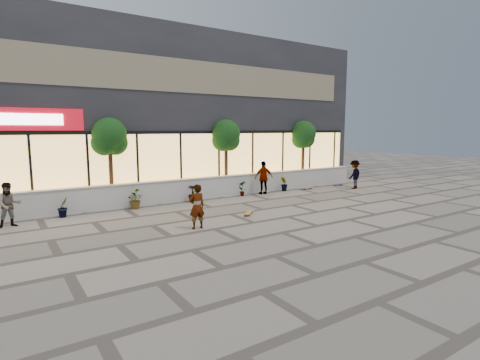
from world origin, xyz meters
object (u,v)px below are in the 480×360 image
tree_midwest (109,139)px  tree_mideast (226,137)px  skater_left (9,205)px  skateboard_center (249,213)px  skater_right_near (264,178)px  skater_center (197,207)px  skater_right_far (355,174)px  skateboard_right_far (338,184)px  skateboard_right_near (307,188)px  tree_east (303,136)px

tree_midwest → tree_mideast: same height
skater_left → skateboard_center: skater_left is taller
skater_left → skateboard_center: (8.05, -3.05, -0.70)m
skater_left → skater_right_near: (11.45, 0.46, 0.09)m
skater_center → skater_left: size_ratio=0.98×
skater_right_near → skater_right_far: size_ratio=1.07×
tree_midwest → skater_right_far: tree_midwest is taller
skateboard_right_far → tree_mideast: bearing=167.9°
tree_mideast → skater_right_far: bearing=-21.8°
skateboard_center → skateboard_right_near: skateboard_center is taller
skater_left → skater_right_near: size_ratio=0.90×
tree_east → skateboard_right_far: bearing=-44.1°
skater_center → skater_right_near: 7.42m
tree_mideast → tree_east: bearing=0.0°
tree_east → skateboard_right_near: bearing=-123.7°
tree_midwest → skateboard_center: 7.00m
tree_midwest → skateboard_right_far: bearing=-6.6°
tree_east → skateboard_right_near: (-1.00, -1.50, -2.91)m
tree_east → skateboard_center: tree_east is taller
tree_mideast → tree_midwest: bearing=180.0°
skateboard_right_far → skateboard_center: bearing=-159.3°
skater_right_near → tree_east: bearing=-150.4°
tree_midwest → skater_right_near: tree_midwest is taller
skater_right_near → skateboard_center: size_ratio=2.22×
tree_east → skater_right_near: bearing=-160.9°
tree_midwest → skater_center: (1.39, -5.67, -2.21)m
skater_left → skater_right_near: bearing=-2.9°
skater_center → skateboard_right_far: (11.66, 4.17, -0.69)m
tree_east → skater_center: size_ratio=2.53×
skater_right_far → skater_right_near: bearing=-27.0°
skater_left → skater_center: bearing=-40.6°
skateboard_center → skateboard_right_far: (8.98, 3.41, -0.01)m
skateboard_center → tree_mideast: bearing=25.4°
skateboard_right_near → skateboard_right_far: skateboard_right_far is taller
skater_center → skater_right_far: bearing=-162.0°
skater_center → skateboard_right_far: 12.41m
skateboard_right_near → skater_left: bearing=-175.2°
skateboard_right_near → tree_mideast: bearing=165.0°
skateboard_right_far → skateboard_right_near: bearing=180.0°
skater_right_far → skateboard_center: size_ratio=2.08×
tree_mideast → skater_left: bearing=-169.5°
tree_mideast → skateboard_right_near: tree_mideast is taller
tree_mideast → skateboard_right_far: (7.05, -1.50, -2.90)m
skateboard_right_near → tree_east: bearing=59.7°
skater_center → tree_midwest: bearing=-72.3°
tree_midwest → tree_east: size_ratio=1.00×
skater_left → skateboard_center: bearing=-26.0°
tree_mideast → skater_left: 10.39m
tree_mideast → skater_left: tree_mideast is taller
tree_east → skateboard_center: (-7.43, -4.91, -2.90)m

